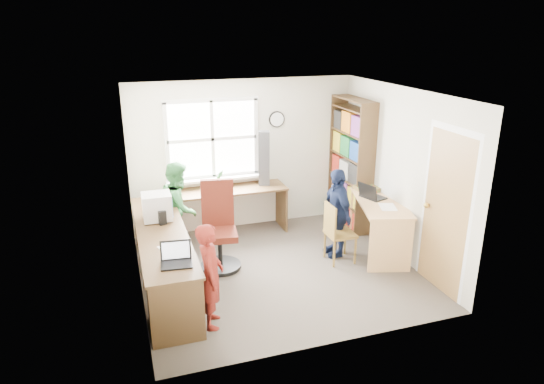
# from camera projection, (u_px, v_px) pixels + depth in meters

# --- Properties ---
(room) EXTENTS (3.64, 3.44, 2.44)m
(room) POSITION_uv_depth(u_px,v_px,m) (276.00, 183.00, 6.31)
(room) COLOR #433B34
(room) RESTS_ON ground
(l_desk) EXTENTS (2.38, 2.95, 0.75)m
(l_desk) POSITION_uv_depth(u_px,v_px,m) (183.00, 263.00, 5.83)
(l_desk) COLOR #513920
(l_desk) RESTS_ON ground
(right_desk) EXTENTS (0.98, 1.47, 0.78)m
(right_desk) POSITION_uv_depth(u_px,v_px,m) (380.00, 215.00, 7.01)
(right_desk) COLOR #EFB877
(right_desk) RESTS_ON ground
(bookshelf) EXTENTS (0.30, 1.02, 2.10)m
(bookshelf) POSITION_uv_depth(u_px,v_px,m) (351.00, 167.00, 7.84)
(bookshelf) COLOR #513920
(bookshelf) RESTS_ON ground
(swivel_chair) EXTENTS (0.63, 0.63, 1.21)m
(swivel_chair) POSITION_uv_depth(u_px,v_px,m) (219.00, 231.00, 6.60)
(swivel_chair) COLOR black
(swivel_chair) RESTS_ON ground
(wooden_chair) EXTENTS (0.38, 0.38, 0.86)m
(wooden_chair) POSITION_uv_depth(u_px,v_px,m) (336.00, 231.00, 6.73)
(wooden_chair) COLOR olive
(wooden_chair) RESTS_ON ground
(crt_monitor) EXTENTS (0.37, 0.33, 0.36)m
(crt_monitor) POSITION_uv_depth(u_px,v_px,m) (157.00, 207.00, 6.30)
(crt_monitor) COLOR silver
(crt_monitor) RESTS_ON l_desk
(laptop_left) EXTENTS (0.36, 0.31, 0.23)m
(laptop_left) POSITION_uv_depth(u_px,v_px,m) (176.00, 258.00, 5.19)
(laptop_left) COLOR black
(laptop_left) RESTS_ON l_desk
(laptop_right) EXTENTS (0.38, 0.42, 0.24)m
(laptop_right) POSITION_uv_depth(u_px,v_px,m) (371.00, 195.00, 7.04)
(laptop_right) COLOR black
(laptop_right) RESTS_ON right_desk
(speaker_a) EXTENTS (0.11, 0.11, 0.18)m
(speaker_a) POSITION_uv_depth(u_px,v_px,m) (162.00, 217.00, 6.20)
(speaker_a) COLOR black
(speaker_a) RESTS_ON l_desk
(speaker_b) EXTENTS (0.11, 0.11, 0.18)m
(speaker_b) POSITION_uv_depth(u_px,v_px,m) (154.00, 203.00, 6.70)
(speaker_b) COLOR black
(speaker_b) RESTS_ON l_desk
(cd_tower) EXTENTS (0.21, 0.20, 0.87)m
(cd_tower) POSITION_uv_depth(u_px,v_px,m) (264.00, 158.00, 7.62)
(cd_tower) COLOR black
(cd_tower) RESTS_ON l_desk
(game_box) EXTENTS (0.36, 0.36, 0.06)m
(game_box) POSITION_uv_depth(u_px,v_px,m) (368.00, 188.00, 7.39)
(game_box) COLOR red
(game_box) RESTS_ON right_desk
(paper_a) EXTENTS (0.28, 0.34, 0.00)m
(paper_a) POSITION_uv_depth(u_px,v_px,m) (170.00, 249.00, 5.53)
(paper_a) COLOR white
(paper_a) RESTS_ON l_desk
(paper_b) EXTENTS (0.30, 0.36, 0.00)m
(paper_b) POSITION_uv_depth(u_px,v_px,m) (388.00, 207.00, 6.72)
(paper_b) COLOR white
(paper_b) RESTS_ON right_desk
(potted_plant) EXTENTS (0.21, 0.19, 0.33)m
(potted_plant) POSITION_uv_depth(u_px,v_px,m) (218.00, 181.00, 7.42)
(potted_plant) COLOR #307A3C
(potted_plant) RESTS_ON l_desk
(person_red) EXTENTS (0.37, 0.49, 1.21)m
(person_red) POSITION_uv_depth(u_px,v_px,m) (210.00, 276.00, 5.24)
(person_red) COLOR maroon
(person_red) RESTS_ON ground
(person_green) EXTENTS (0.68, 0.78, 1.36)m
(person_green) POSITION_uv_depth(u_px,v_px,m) (179.00, 208.00, 6.98)
(person_green) COLOR #2E7438
(person_green) RESTS_ON ground
(person_navy) EXTENTS (0.32, 0.76, 1.29)m
(person_navy) POSITION_uv_depth(u_px,v_px,m) (336.00, 212.00, 6.89)
(person_navy) COLOR #131C3B
(person_navy) RESTS_ON ground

